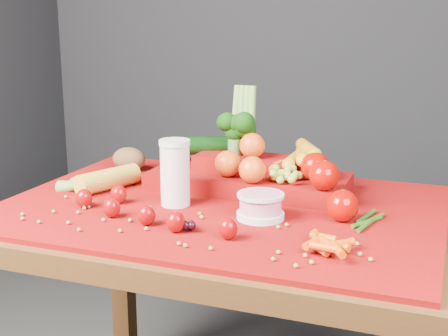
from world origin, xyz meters
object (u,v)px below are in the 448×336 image
(yogurt_bowl, at_px, (261,205))
(produce_mound, at_px, (256,168))
(table, at_px, (221,245))
(milk_glass, at_px, (175,170))

(yogurt_bowl, relative_size, produce_mound, 0.18)
(table, height_order, milk_glass, milk_glass)
(yogurt_bowl, bearing_deg, table, 151.17)
(table, relative_size, produce_mound, 1.83)
(table, bearing_deg, milk_glass, -158.72)
(milk_glass, bearing_deg, yogurt_bowl, -6.72)
(table, bearing_deg, produce_mound, 76.57)
(table, distance_m, yogurt_bowl, 0.20)
(table, xyz_separation_m, milk_glass, (-0.10, -0.04, 0.19))
(table, relative_size, yogurt_bowl, 10.05)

